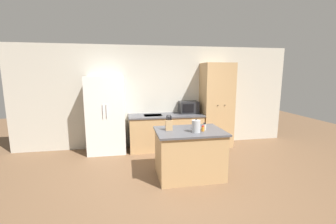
{
  "coord_description": "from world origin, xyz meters",
  "views": [
    {
      "loc": [
        -0.8,
        -3.48,
        1.91
      ],
      "look_at": [
        0.1,
        1.4,
        1.05
      ],
      "focal_mm": 24.0,
      "sensor_mm": 36.0,
      "label": 1
    }
  ],
  "objects_px": {
    "kettle": "(196,126)",
    "knife_block": "(169,125)",
    "pantry_cabinet": "(216,105)",
    "spice_bottle_short_red": "(196,126)",
    "spice_bottle_green_herb": "(203,129)",
    "spice_bottle_tall_dark": "(205,127)",
    "spice_bottle_amber_oil": "(198,126)",
    "refrigerator": "(106,115)",
    "microwave": "(188,107)"
  },
  "relations": [
    {
      "from": "refrigerator",
      "to": "knife_block",
      "type": "bearing_deg",
      "value": -51.65
    },
    {
      "from": "knife_block",
      "to": "spice_bottle_short_red",
      "type": "bearing_deg",
      "value": 1.93
    },
    {
      "from": "kettle",
      "to": "knife_block",
      "type": "bearing_deg",
      "value": 152.9
    },
    {
      "from": "microwave",
      "to": "kettle",
      "type": "relative_size",
      "value": 1.99
    },
    {
      "from": "knife_block",
      "to": "spice_bottle_tall_dark",
      "type": "bearing_deg",
      "value": -9.16
    },
    {
      "from": "refrigerator",
      "to": "spice_bottle_amber_oil",
      "type": "height_order",
      "value": "refrigerator"
    },
    {
      "from": "refrigerator",
      "to": "spice_bottle_tall_dark",
      "type": "bearing_deg",
      "value": -41.57
    },
    {
      "from": "microwave",
      "to": "knife_block",
      "type": "distance_m",
      "value": 1.88
    },
    {
      "from": "knife_block",
      "to": "spice_bottle_amber_oil",
      "type": "relative_size",
      "value": 1.72
    },
    {
      "from": "pantry_cabinet",
      "to": "kettle",
      "type": "distance_m",
      "value": 2.12
    },
    {
      "from": "refrigerator",
      "to": "kettle",
      "type": "height_order",
      "value": "refrigerator"
    },
    {
      "from": "microwave",
      "to": "knife_block",
      "type": "xyz_separation_m",
      "value": [
        -0.84,
        -1.68,
        -0.05
      ]
    },
    {
      "from": "refrigerator",
      "to": "kettle",
      "type": "distance_m",
      "value": 2.45
    },
    {
      "from": "spice_bottle_short_red",
      "to": "spice_bottle_amber_oil",
      "type": "bearing_deg",
      "value": -79.44
    },
    {
      "from": "spice_bottle_green_herb",
      "to": "kettle",
      "type": "xyz_separation_m",
      "value": [
        -0.14,
        -0.05,
        0.06
      ]
    },
    {
      "from": "spice_bottle_tall_dark",
      "to": "spice_bottle_green_herb",
      "type": "bearing_deg",
      "value": -127.6
    },
    {
      "from": "pantry_cabinet",
      "to": "spice_bottle_short_red",
      "type": "bearing_deg",
      "value": -124.08
    },
    {
      "from": "knife_block",
      "to": "spice_bottle_amber_oil",
      "type": "xyz_separation_m",
      "value": [
        0.53,
        -0.08,
        -0.02
      ]
    },
    {
      "from": "pantry_cabinet",
      "to": "spice_bottle_short_red",
      "type": "relative_size",
      "value": 16.05
    },
    {
      "from": "microwave",
      "to": "spice_bottle_green_herb",
      "type": "distance_m",
      "value": 1.88
    },
    {
      "from": "spice_bottle_tall_dark",
      "to": "kettle",
      "type": "relative_size",
      "value": 0.57
    },
    {
      "from": "refrigerator",
      "to": "spice_bottle_short_red",
      "type": "xyz_separation_m",
      "value": [
        1.75,
        -1.55,
        0.03
      ]
    },
    {
      "from": "spice_bottle_green_herb",
      "to": "spice_bottle_tall_dark",
      "type": "bearing_deg",
      "value": 52.4
    },
    {
      "from": "spice_bottle_tall_dark",
      "to": "spice_bottle_short_red",
      "type": "bearing_deg",
      "value": 137.69
    },
    {
      "from": "microwave",
      "to": "spice_bottle_amber_oil",
      "type": "relative_size",
      "value": 2.86
    },
    {
      "from": "refrigerator",
      "to": "knife_block",
      "type": "xyz_separation_m",
      "value": [
        1.24,
        -1.56,
        0.06
      ]
    },
    {
      "from": "kettle",
      "to": "refrigerator",
      "type": "bearing_deg",
      "value": 133.17
    },
    {
      "from": "spice_bottle_tall_dark",
      "to": "spice_bottle_short_red",
      "type": "xyz_separation_m",
      "value": [
        -0.13,
        0.12,
        -0.0
      ]
    },
    {
      "from": "spice_bottle_tall_dark",
      "to": "microwave",
      "type": "bearing_deg",
      "value": 83.78
    },
    {
      "from": "knife_block",
      "to": "spice_bottle_amber_oil",
      "type": "height_order",
      "value": "knife_block"
    },
    {
      "from": "spice_bottle_amber_oil",
      "to": "spice_bottle_green_herb",
      "type": "bearing_deg",
      "value": -60.2
    },
    {
      "from": "pantry_cabinet",
      "to": "spice_bottle_green_herb",
      "type": "xyz_separation_m",
      "value": [
        -0.98,
        -1.75,
        -0.15
      ]
    },
    {
      "from": "spice_bottle_short_red",
      "to": "kettle",
      "type": "xyz_separation_m",
      "value": [
        -0.07,
        -0.24,
        0.05
      ]
    },
    {
      "from": "microwave",
      "to": "spice_bottle_green_herb",
      "type": "height_order",
      "value": "microwave"
    },
    {
      "from": "refrigerator",
      "to": "spice_bottle_green_herb",
      "type": "height_order",
      "value": "refrigerator"
    },
    {
      "from": "refrigerator",
      "to": "pantry_cabinet",
      "type": "distance_m",
      "value": 2.8
    },
    {
      "from": "refrigerator",
      "to": "spice_bottle_green_herb",
      "type": "relative_size",
      "value": 17.8
    },
    {
      "from": "spice_bottle_tall_dark",
      "to": "spice_bottle_green_herb",
      "type": "relative_size",
      "value": 1.32
    },
    {
      "from": "pantry_cabinet",
      "to": "kettle",
      "type": "relative_size",
      "value": 9.01
    },
    {
      "from": "spice_bottle_tall_dark",
      "to": "spice_bottle_green_herb",
      "type": "xyz_separation_m",
      "value": [
        -0.06,
        -0.08,
        -0.02
      ]
    },
    {
      "from": "refrigerator",
      "to": "microwave",
      "type": "bearing_deg",
      "value": 3.18
    },
    {
      "from": "microwave",
      "to": "spice_bottle_tall_dark",
      "type": "distance_m",
      "value": 1.79
    },
    {
      "from": "pantry_cabinet",
      "to": "spice_bottle_green_herb",
      "type": "bearing_deg",
      "value": -119.17
    },
    {
      "from": "knife_block",
      "to": "spice_bottle_short_red",
      "type": "distance_m",
      "value": 0.51
    },
    {
      "from": "microwave",
      "to": "knife_block",
      "type": "height_order",
      "value": "microwave"
    },
    {
      "from": "microwave",
      "to": "spice_bottle_tall_dark",
      "type": "height_order",
      "value": "microwave"
    },
    {
      "from": "spice_bottle_green_herb",
      "to": "kettle",
      "type": "relative_size",
      "value": 0.43
    },
    {
      "from": "spice_bottle_tall_dark",
      "to": "spice_bottle_amber_oil",
      "type": "xyz_separation_m",
      "value": [
        -0.11,
        0.02,
        0.01
      ]
    },
    {
      "from": "spice_bottle_amber_oil",
      "to": "kettle",
      "type": "xyz_separation_m",
      "value": [
        -0.09,
        -0.14,
        0.03
      ]
    },
    {
      "from": "refrigerator",
      "to": "spice_bottle_tall_dark",
      "type": "xyz_separation_m",
      "value": [
        1.88,
        -1.67,
        0.03
      ]
    }
  ]
}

